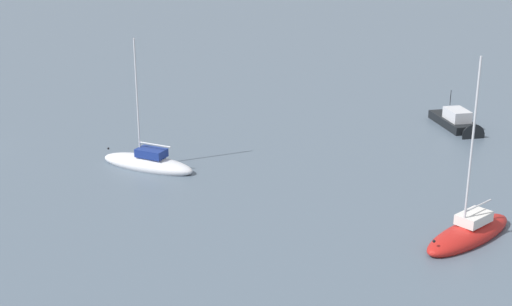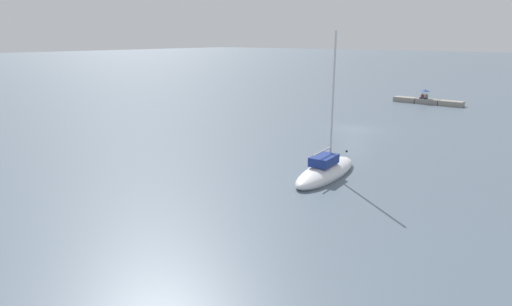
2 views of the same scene
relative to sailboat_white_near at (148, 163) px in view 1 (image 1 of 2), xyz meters
name	(u,v)px [view 1 (image 1 of 2)]	position (x,y,z in m)	size (l,w,h in m)	color
sailboat_white_near	(148,163)	(0.00, 0.00, 0.00)	(2.69, 7.50, 9.60)	silver
sailboat_red_mid	(469,233)	(0.01, 22.83, 0.01)	(7.61, 4.24, 10.85)	red
motorboat_black_near	(459,125)	(-20.49, 16.49, 0.02)	(6.17, 5.78, 3.64)	black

